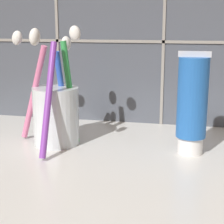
# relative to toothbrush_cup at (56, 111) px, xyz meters

# --- Properties ---
(sink_counter) EXTENTS (0.78, 0.40, 0.02)m
(sink_counter) POSITION_rel_toothbrush_cup_xyz_m (0.13, -0.04, -0.06)
(sink_counter) COLOR silver
(sink_counter) RESTS_ON ground
(tile_wall_backsplash) EXTENTS (0.88, 0.02, 0.44)m
(tile_wall_backsplash) POSITION_rel_toothbrush_cup_xyz_m (0.13, 0.16, 0.15)
(tile_wall_backsplash) COLOR #4C515B
(tile_wall_backsplash) RESTS_ON ground
(toothbrush_cup) EXTENTS (0.12, 0.14, 0.18)m
(toothbrush_cup) POSITION_rel_toothbrush_cup_xyz_m (0.00, 0.00, 0.00)
(toothbrush_cup) COLOR silver
(toothbrush_cup) RESTS_ON sink_counter
(toothpaste_tube) EXTENTS (0.04, 0.04, 0.14)m
(toothpaste_tube) POSITION_rel_toothbrush_cup_xyz_m (0.20, 0.00, 0.02)
(toothpaste_tube) COLOR white
(toothpaste_tube) RESTS_ON sink_counter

